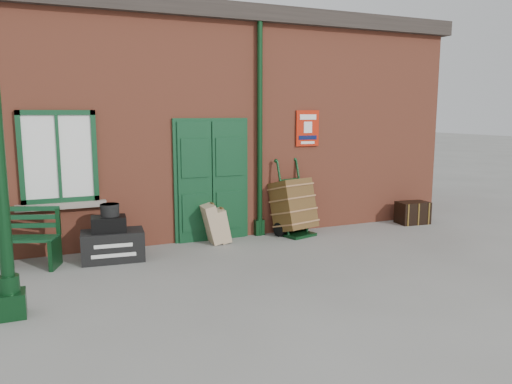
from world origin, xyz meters
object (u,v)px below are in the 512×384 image
porter_trolley (293,206)px  dark_trunk (413,213)px  houdini_trunk (113,246)px  bench (6,237)px

porter_trolley → dark_trunk: porter_trolley is taller
porter_trolley → dark_trunk: size_ratio=2.23×
houdini_trunk → dark_trunk: houdini_trunk is taller
houdini_trunk → porter_trolley: size_ratio=0.67×
bench → houdini_trunk: bench is taller
bench → dark_trunk: 7.82m
houdini_trunk → dark_trunk: (6.28, 0.23, -0.01)m
bench → dark_trunk: bearing=19.4°
houdini_trunk → dark_trunk: 6.28m
houdini_trunk → porter_trolley: bearing=12.0°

